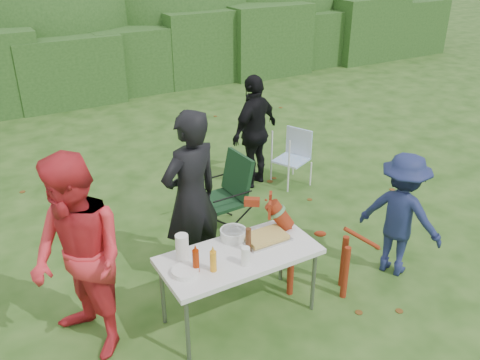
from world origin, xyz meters
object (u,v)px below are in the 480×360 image
person_red_jacket (79,260)px  dog (319,248)px  folding_table (239,258)px  child (401,215)px  ketchup_bottle (196,261)px  paper_towel_roll (182,248)px  lawn_chair (291,158)px  beer_bottle (248,240)px  mustard_bottle (213,261)px  person_cook (191,198)px  person_black_puffy (255,131)px  camping_chair (222,196)px

person_red_jacket → dog: size_ratio=1.71×
folding_table → child: bearing=-6.0°
ketchup_bottle → paper_towel_roll: (-0.03, 0.22, 0.02)m
lawn_chair → beer_bottle: size_ratio=3.42×
mustard_bottle → paper_towel_roll: paper_towel_roll is taller
person_red_jacket → beer_bottle: bearing=59.7°
lawn_chair → mustard_bottle: bearing=18.6°
folding_table → person_red_jacket: size_ratio=0.79×
ketchup_bottle → beer_bottle: size_ratio=0.92×
mustard_bottle → paper_towel_roll: (-0.16, 0.29, 0.03)m
person_cook → person_red_jacket: (-1.28, -0.51, -0.01)m
person_cook → paper_towel_roll: 0.78m
child → beer_bottle: bearing=59.3°
ketchup_bottle → person_red_jacket: bearing=157.4°
person_red_jacket → paper_towel_roll: (0.88, -0.15, -0.08)m
person_black_puffy → paper_towel_roll: 3.14m
folding_table → camping_chair: (0.59, 1.47, -0.18)m
person_cook → dog: person_cook is taller
person_black_puffy → beer_bottle: person_black_puffy is taller
lawn_chair → folding_table: bearing=21.2°
mustard_bottle → lawn_chair: bearing=42.8°
camping_chair → lawn_chair: bearing=-158.0°
person_cook → person_black_puffy: size_ratio=1.15×
camping_chair → paper_towel_roll: size_ratio=3.93×
person_cook → camping_chair: (0.69, 0.63, -0.45)m
dog → child: bearing=-153.3°
person_black_puffy → dog: size_ratio=1.50×
camping_chair → lawn_chair: size_ratio=1.25×
folding_table → person_cook: size_ratio=0.78×
person_red_jacket → paper_towel_roll: 0.89m
ketchup_bottle → folding_table: bearing=6.1°
lawn_chair → person_black_puffy: bearing=-53.0°
folding_table → paper_towel_roll: size_ratio=5.77×
child → lawn_chair: child is taller
beer_bottle → paper_towel_roll: size_ratio=0.92×
person_cook → person_red_jacket: size_ratio=1.01×
person_cook → paper_towel_roll: bearing=44.8°
dog → person_red_jacket: bearing=25.9°
camping_chair → beer_bottle: (-0.50, -1.47, 0.35)m
person_black_puffy → dog: 2.63m
beer_bottle → folding_table: bearing=178.5°
person_cook → child: (1.98, -1.03, -0.26)m
person_black_puffy → mustard_bottle: 3.26m
lawn_chair → ketchup_bottle: size_ratio=3.73×
folding_table → person_red_jacket: bearing=166.6°
person_cook → camping_chair: 1.04m
beer_bottle → paper_towel_roll: bearing=163.4°
person_cook → person_black_puffy: person_cook is taller
dog → ketchup_bottle: bearing=35.3°
person_cook → person_red_jacket: person_cook is taller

